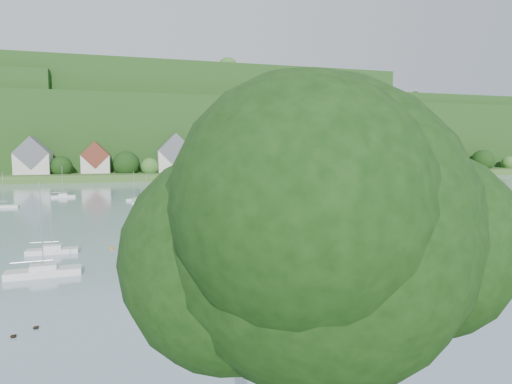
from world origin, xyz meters
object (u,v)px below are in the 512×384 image
(near_sailboat_3, at_px, (268,268))
(near_sailboat_6, at_px, (53,250))
(near_sailboat_2, at_px, (327,253))
(near_sailboat_7, at_px, (506,226))
(near_sailboat_5, at_px, (463,229))
(near_sailboat_1, at_px, (160,251))
(near_sailboat_0, at_px, (44,271))

(near_sailboat_3, relative_size, near_sailboat_6, 0.90)
(near_sailboat_2, xyz_separation_m, near_sailboat_7, (38.37, 10.97, -0.20))
(near_sailboat_7, bearing_deg, near_sailboat_5, 165.63)
(near_sailboat_1, relative_size, near_sailboat_2, 0.79)
(near_sailboat_3, bearing_deg, near_sailboat_5, 7.69)
(near_sailboat_0, xyz_separation_m, near_sailboat_5, (60.27, 8.74, -0.09))
(near_sailboat_3, xyz_separation_m, near_sailboat_5, (37.10, 13.43, -0.01))
(near_sailboat_1, bearing_deg, near_sailboat_0, -152.80)
(near_sailboat_0, distance_m, near_sailboat_1, 13.87)
(near_sailboat_7, bearing_deg, near_sailboat_6, 157.37)
(near_sailboat_0, relative_size, near_sailboat_5, 1.42)
(near_sailboat_2, relative_size, near_sailboat_7, 1.60)
(near_sailboat_5, height_order, near_sailboat_6, near_sailboat_6)
(near_sailboat_6, bearing_deg, near_sailboat_1, -16.60)
(near_sailboat_1, distance_m, near_sailboat_5, 48.09)
(near_sailboat_0, bearing_deg, near_sailboat_6, 90.69)
(near_sailboat_3, height_order, near_sailboat_7, near_sailboat_3)
(near_sailboat_3, distance_m, near_sailboat_6, 28.51)
(near_sailboat_0, xyz_separation_m, near_sailboat_7, (70.35, 10.15, -0.18))
(near_sailboat_0, relative_size, near_sailboat_2, 0.93)
(near_sailboat_0, xyz_separation_m, near_sailboat_6, (-0.95, 10.52, -0.05))
(near_sailboat_0, bearing_deg, near_sailboat_7, 3.72)
(near_sailboat_5, relative_size, near_sailboat_6, 0.83)
(near_sailboat_2, height_order, near_sailboat_7, near_sailboat_2)
(near_sailboat_0, height_order, near_sailboat_7, near_sailboat_0)
(near_sailboat_3, bearing_deg, near_sailboat_7, 5.25)
(near_sailboat_0, height_order, near_sailboat_6, near_sailboat_0)
(near_sailboat_5, relative_size, near_sailboat_7, 1.05)
(near_sailboat_1, bearing_deg, near_sailboat_3, -46.69)
(near_sailboat_2, distance_m, near_sailboat_3, 9.62)
(near_sailboat_0, bearing_deg, near_sailboat_1, 23.65)
(near_sailboat_1, height_order, near_sailboat_6, near_sailboat_1)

